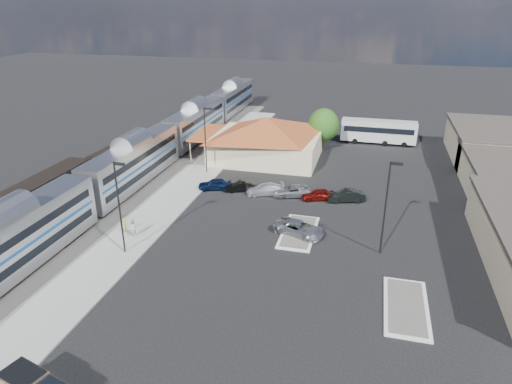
# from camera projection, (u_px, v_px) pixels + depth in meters

# --- Properties ---
(ground) EXTENTS (280.00, 280.00, 0.00)m
(ground) POSITION_uv_depth(u_px,v_px,m) (256.00, 237.00, 45.30)
(ground) COLOR black
(ground) RESTS_ON ground
(railbed) EXTENTS (16.00, 100.00, 0.12)m
(railbed) POSITION_uv_depth(u_px,v_px,m) (110.00, 187.00, 57.23)
(railbed) COLOR #4C4944
(railbed) RESTS_ON ground
(platform) EXTENTS (5.50, 92.00, 0.18)m
(platform) POSITION_uv_depth(u_px,v_px,m) (169.00, 200.00, 53.37)
(platform) COLOR gray
(platform) RESTS_ON ground
(passenger_train) EXTENTS (3.00, 104.00, 5.55)m
(passenger_train) POSITION_uv_depth(u_px,v_px,m) (134.00, 165.00, 56.62)
(passenger_train) COLOR silver
(passenger_train) RESTS_ON ground
(freight_cars) EXTENTS (2.80, 46.00, 4.00)m
(freight_cars) POSITION_uv_depth(u_px,v_px,m) (45.00, 195.00, 50.15)
(freight_cars) COLOR black
(freight_cars) RESTS_ON ground
(station_depot) EXTENTS (18.35, 12.24, 6.20)m
(station_depot) POSITION_uv_depth(u_px,v_px,m) (266.00, 138.00, 66.53)
(station_depot) COLOR beige
(station_depot) RESTS_ON ground
(traffic_island_south) EXTENTS (3.30, 7.50, 0.21)m
(traffic_island_south) POSITION_uv_depth(u_px,v_px,m) (299.00, 232.00, 46.12)
(traffic_island_south) COLOR silver
(traffic_island_south) RESTS_ON ground
(traffic_island_north) EXTENTS (3.30, 7.50, 0.21)m
(traffic_island_north) POSITION_uv_depth(u_px,v_px,m) (406.00, 307.00, 34.91)
(traffic_island_north) COLOR silver
(traffic_island_north) RESTS_ON ground
(lamp_plat_s) EXTENTS (1.08, 0.25, 9.00)m
(lamp_plat_s) POSITION_uv_depth(u_px,v_px,m) (120.00, 201.00, 40.37)
(lamp_plat_s) COLOR black
(lamp_plat_s) RESTS_ON ground
(lamp_plat_n) EXTENTS (1.08, 0.25, 9.00)m
(lamp_plat_n) POSITION_uv_depth(u_px,v_px,m) (206.00, 135.00, 59.99)
(lamp_plat_n) COLOR black
(lamp_plat_n) RESTS_ON ground
(lamp_lot) EXTENTS (1.08, 0.25, 9.00)m
(lamp_lot) POSITION_uv_depth(u_px,v_px,m) (387.00, 201.00, 40.44)
(lamp_lot) COLOR black
(lamp_lot) RESTS_ON ground
(tree_depot) EXTENTS (4.71, 4.71, 6.63)m
(tree_depot) POSITION_uv_depth(u_px,v_px,m) (323.00, 125.00, 69.79)
(tree_depot) COLOR #382314
(tree_depot) RESTS_ON ground
(suv) EXTENTS (5.74, 4.20, 1.45)m
(suv) POSITION_uv_depth(u_px,v_px,m) (299.00, 228.00, 45.51)
(suv) COLOR #B0B3B8
(suv) RESTS_ON ground
(coach_bus) EXTENTS (11.87, 2.67, 3.80)m
(coach_bus) POSITION_uv_depth(u_px,v_px,m) (379.00, 130.00, 73.94)
(coach_bus) COLOR white
(coach_bus) RESTS_ON ground
(person_a) EXTENTS (0.54, 0.67, 1.58)m
(person_a) POSITION_uv_depth(u_px,v_px,m) (125.00, 225.00, 45.58)
(person_a) COLOR #B7C73E
(person_a) RESTS_ON platform
(person_b) EXTENTS (0.85, 1.02, 1.87)m
(person_b) POSITION_uv_depth(u_px,v_px,m) (132.00, 228.00, 44.78)
(person_b) COLOR silver
(person_b) RESTS_ON platform
(parked_car_a) EXTENTS (4.40, 2.81, 1.40)m
(parked_car_a) POSITION_uv_depth(u_px,v_px,m) (215.00, 184.00, 56.47)
(parked_car_a) COLOR #0D1F43
(parked_car_a) RESTS_ON ground
(parked_car_b) EXTENTS (4.11, 2.68, 1.28)m
(parked_car_b) POSITION_uv_depth(u_px,v_px,m) (240.00, 186.00, 56.03)
(parked_car_b) COLOR black
(parked_car_b) RESTS_ON ground
(parked_car_c) EXTENTS (4.99, 3.53, 1.34)m
(parked_car_c) POSITION_uv_depth(u_px,v_px,m) (265.00, 189.00, 55.01)
(parked_car_c) COLOR silver
(parked_car_c) RESTS_ON ground
(parked_car_d) EXTENTS (5.30, 3.71, 1.34)m
(parked_car_d) POSITION_uv_depth(u_px,v_px,m) (292.00, 191.00, 54.54)
(parked_car_d) COLOR #94989C
(parked_car_d) RESTS_ON ground
(parked_car_e) EXTENTS (4.20, 2.75, 1.33)m
(parked_car_e) POSITION_uv_depth(u_px,v_px,m) (318.00, 195.00, 53.54)
(parked_car_e) COLOR maroon
(parked_car_e) RESTS_ON ground
(parked_car_f) EXTENTS (4.58, 2.78, 1.43)m
(parked_car_f) POSITION_uv_depth(u_px,v_px,m) (346.00, 196.00, 53.06)
(parked_car_f) COLOR black
(parked_car_f) RESTS_ON ground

